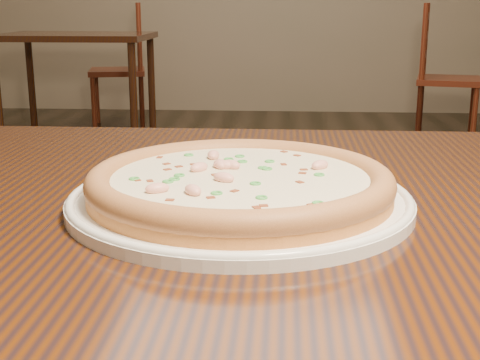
# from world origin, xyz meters

# --- Properties ---
(hero_table) EXTENTS (1.20, 0.80, 0.75)m
(hero_table) POSITION_xyz_m (0.29, -0.76, 0.65)
(hero_table) COLOR black
(hero_table) RESTS_ON ground
(plate) EXTENTS (0.37, 0.37, 0.02)m
(plate) POSITION_xyz_m (0.17, -0.81, 0.76)
(plate) COLOR white
(plate) RESTS_ON hero_table
(pizza) EXTENTS (0.33, 0.33, 0.03)m
(pizza) POSITION_xyz_m (0.17, -0.81, 0.78)
(pizza) COLOR #C77F3B
(pizza) RESTS_ON plate
(bg_table_left) EXTENTS (1.00, 0.70, 0.75)m
(bg_table_left) POSITION_xyz_m (-1.21, 3.04, 0.65)
(bg_table_left) COLOR black
(bg_table_left) RESTS_ON ground
(chair_b) EXTENTS (0.50, 0.50, 0.95)m
(chair_b) POSITION_xyz_m (-1.04, 3.68, 0.44)
(chair_b) COLOR #571C11
(chair_b) RESTS_ON ground
(chair_c) EXTENTS (0.50, 0.50, 0.95)m
(chair_c) POSITION_xyz_m (1.29, 3.24, 0.44)
(chair_c) COLOR #571C11
(chair_c) RESTS_ON ground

